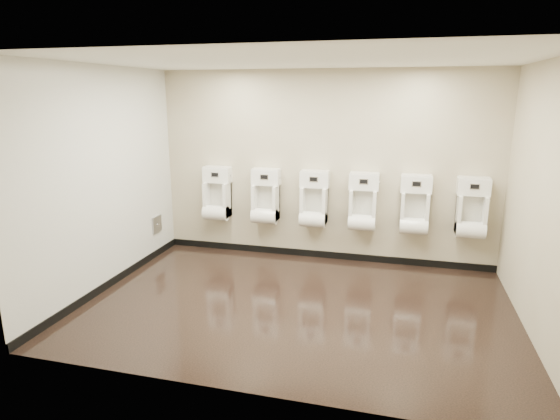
{
  "coord_description": "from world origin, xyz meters",
  "views": [
    {
      "loc": [
        1.1,
        -5.02,
        2.46
      ],
      "look_at": [
        -0.35,
        0.55,
        1.02
      ],
      "focal_mm": 30.0,
      "sensor_mm": 36.0,
      "label": 1
    }
  ],
  "objects_px": {
    "urinal_3": "(363,206)",
    "urinal_4": "(415,209)",
    "access_panel": "(157,224)",
    "urinal_1": "(265,200)",
    "urinal_5": "(471,212)",
    "urinal_0": "(217,197)",
    "urinal_2": "(314,203)"
  },
  "relations": [
    {
      "from": "urinal_1",
      "to": "urinal_5",
      "type": "relative_size",
      "value": 1.0
    },
    {
      "from": "urinal_0",
      "to": "urinal_5",
      "type": "distance_m",
      "value": 3.71
    },
    {
      "from": "access_panel",
      "to": "urinal_0",
      "type": "distance_m",
      "value": 1.01
    },
    {
      "from": "urinal_5",
      "to": "urinal_4",
      "type": "bearing_deg",
      "value": 180.0
    },
    {
      "from": "urinal_0",
      "to": "urinal_2",
      "type": "height_order",
      "value": "same"
    },
    {
      "from": "urinal_0",
      "to": "urinal_3",
      "type": "height_order",
      "value": "same"
    },
    {
      "from": "urinal_1",
      "to": "urinal_3",
      "type": "bearing_deg",
      "value": 0.0
    },
    {
      "from": "urinal_2",
      "to": "urinal_4",
      "type": "bearing_deg",
      "value": 0.0
    },
    {
      "from": "urinal_0",
      "to": "urinal_3",
      "type": "bearing_deg",
      "value": 0.0
    },
    {
      "from": "urinal_3",
      "to": "urinal_4",
      "type": "bearing_deg",
      "value": 0.0
    },
    {
      "from": "urinal_5",
      "to": "urinal_3",
      "type": "bearing_deg",
      "value": 180.0
    },
    {
      "from": "access_panel",
      "to": "urinal_3",
      "type": "distance_m",
      "value": 3.14
    },
    {
      "from": "urinal_4",
      "to": "urinal_5",
      "type": "height_order",
      "value": "same"
    },
    {
      "from": "urinal_0",
      "to": "urinal_1",
      "type": "xyz_separation_m",
      "value": [
        0.79,
        0.0,
        0.0
      ]
    },
    {
      "from": "urinal_4",
      "to": "urinal_5",
      "type": "relative_size",
      "value": 1.0
    },
    {
      "from": "access_panel",
      "to": "urinal_4",
      "type": "bearing_deg",
      "value": 6.09
    },
    {
      "from": "urinal_5",
      "to": "urinal_1",
      "type": "bearing_deg",
      "value": 180.0
    },
    {
      "from": "urinal_2",
      "to": "urinal_4",
      "type": "xyz_separation_m",
      "value": [
        1.44,
        0.0,
        0.0
      ]
    },
    {
      "from": "urinal_0",
      "to": "urinal_4",
      "type": "distance_m",
      "value": 2.97
    },
    {
      "from": "urinal_4",
      "to": "urinal_5",
      "type": "distance_m",
      "value": 0.75
    },
    {
      "from": "urinal_1",
      "to": "urinal_4",
      "type": "xyz_separation_m",
      "value": [
        2.18,
        0.0,
        0.0
      ]
    },
    {
      "from": "urinal_1",
      "to": "urinal_3",
      "type": "distance_m",
      "value": 1.46
    },
    {
      "from": "urinal_0",
      "to": "urinal_3",
      "type": "xyz_separation_m",
      "value": [
        2.25,
        0.0,
        0.0
      ]
    },
    {
      "from": "urinal_3",
      "to": "urinal_4",
      "type": "xyz_separation_m",
      "value": [
        0.72,
        0.0,
        0.0
      ]
    },
    {
      "from": "access_panel",
      "to": "urinal_2",
      "type": "xyz_separation_m",
      "value": [
        2.37,
        0.41,
        0.38
      ]
    },
    {
      "from": "access_panel",
      "to": "urinal_1",
      "type": "height_order",
      "value": "urinal_1"
    },
    {
      "from": "urinal_0",
      "to": "urinal_4",
      "type": "height_order",
      "value": "same"
    },
    {
      "from": "urinal_2",
      "to": "urinal_5",
      "type": "distance_m",
      "value": 2.18
    },
    {
      "from": "access_panel",
      "to": "urinal_1",
      "type": "distance_m",
      "value": 1.72
    },
    {
      "from": "urinal_1",
      "to": "urinal_4",
      "type": "relative_size",
      "value": 1.0
    },
    {
      "from": "urinal_1",
      "to": "urinal_4",
      "type": "height_order",
      "value": "same"
    },
    {
      "from": "access_panel",
      "to": "urinal_2",
      "type": "bearing_deg",
      "value": 9.71
    }
  ]
}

